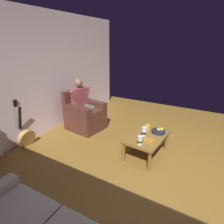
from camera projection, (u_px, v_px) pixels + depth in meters
name	position (u px, v px, depth m)	size (l,w,h in m)	color
ground_plane	(170.00, 173.00, 3.07)	(7.13, 7.13, 0.00)	brown
wall_back	(37.00, 76.00, 4.01)	(6.01, 0.06, 2.70)	silver
armchair	(84.00, 115.00, 4.56)	(0.80, 0.88, 0.95)	#4C2720
person_seated	(83.00, 103.00, 4.46)	(0.66, 0.57, 1.23)	brown
coffee_table	(147.00, 139.00, 3.46)	(0.96, 0.67, 0.40)	brown
guitar	(26.00, 136.00, 3.81)	(0.37, 0.29, 0.99)	#B68846
wine_glass_near	(140.00, 139.00, 3.10)	(0.08, 0.08, 0.16)	silver
wine_glass_far	(144.00, 130.00, 3.39)	(0.09, 0.09, 0.18)	silver
fruit_bowl	(159.00, 131.00, 3.55)	(0.26, 0.26, 0.11)	#1E1F32
decorative_dish	(149.00, 141.00, 3.24)	(0.19, 0.19, 0.02)	#A96F23
candle_jar	(148.00, 127.00, 3.69)	(0.10, 0.10, 0.09)	gold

